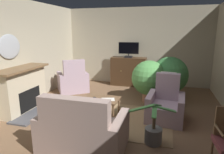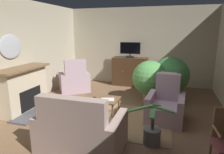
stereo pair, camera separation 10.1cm
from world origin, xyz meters
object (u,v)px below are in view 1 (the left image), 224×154
at_px(coffee_table, 101,100).
at_px(potted_plant_leafy_by_curtain, 149,78).
at_px(wall_mirror_oval, 10,47).
at_px(sofa_floral, 82,131).
at_px(armchair_near_window, 165,106).
at_px(potted_plant_tall_palm_by_window, 153,133).
at_px(tv_remote, 95,98).
at_px(television, 129,49).
at_px(armchair_in_far_corner, 73,81).
at_px(fireplace, 23,90).
at_px(potted_plant_small_fern_corner, 169,75).
at_px(tv_cabinet, 128,72).
at_px(folded_newspaper, 108,99).

bearing_deg(coffee_table, potted_plant_leafy_by_curtain, 53.06).
height_order(wall_mirror_oval, sofa_floral, wall_mirror_oval).
xyz_separation_m(armchair_near_window, potted_plant_tall_palm_by_window, (-0.19, -1.10, -0.12)).
bearing_deg(tv_remote, coffee_table, -95.49).
relative_size(wall_mirror_oval, coffee_table, 0.79).
bearing_deg(armchair_near_window, tv_remote, -168.07).
height_order(television, armchair_in_far_corner, television).
xyz_separation_m(sofa_floral, potted_plant_leafy_by_curtain, (0.87, 2.68, 0.36)).
distance_m(tv_remote, armchair_near_window, 1.63).
distance_m(armchair_in_far_corner, potted_plant_tall_palm_by_window, 3.76).
distance_m(fireplace, armchair_near_window, 3.53).
bearing_deg(sofa_floral, potted_plant_small_fern_corner, 64.61).
bearing_deg(television, armchair_in_far_corner, -143.14).
bearing_deg(coffee_table, tv_remote, -145.03).
height_order(fireplace, tv_remote, fireplace).
xyz_separation_m(coffee_table, potted_plant_leafy_by_curtain, (1.00, 1.32, 0.29)).
bearing_deg(tv_remote, wall_mirror_oval, 52.07).
relative_size(fireplace, television, 2.15).
distance_m(tv_cabinet, potted_plant_leafy_by_curtain, 1.84).
relative_size(coffee_table, armchair_in_far_corner, 0.71).
height_order(television, potted_plant_small_fern_corner, television).
relative_size(fireplace, potted_plant_tall_palm_by_window, 1.89).
height_order(wall_mirror_oval, potted_plant_small_fern_corner, wall_mirror_oval).
height_order(tv_remote, sofa_floral, sofa_floral).
height_order(wall_mirror_oval, folded_newspaper, wall_mirror_oval).
xyz_separation_m(tv_cabinet, potted_plant_leafy_by_curtain, (0.89, -1.60, 0.19)).
bearing_deg(potted_plant_small_fern_corner, potted_plant_tall_palm_by_window, -95.91).
bearing_deg(coffee_table, tv_cabinet, 88.01).
xyz_separation_m(tv_remote, armchair_near_window, (1.59, 0.34, -0.15)).
bearing_deg(television, potted_plant_tall_palm_by_window, -72.19).
bearing_deg(potted_plant_small_fern_corner, fireplace, -153.07).
xyz_separation_m(wall_mirror_oval, sofa_floral, (2.39, -1.19, -1.29)).
bearing_deg(potted_plant_tall_palm_by_window, armchair_in_far_corner, 138.63).
distance_m(tv_cabinet, armchair_near_window, 3.01).
distance_m(tv_remote, sofa_floral, 1.31).
distance_m(folded_newspaper, armchair_in_far_corner, 2.42).
bearing_deg(potted_plant_leafy_by_curtain, potted_plant_small_fern_corner, 29.87).
relative_size(sofa_floral, potted_plant_leafy_by_curtain, 1.20).
xyz_separation_m(tv_cabinet, potted_plant_tall_palm_by_window, (1.19, -3.76, -0.30)).
bearing_deg(television, armchair_near_window, -62.11).
relative_size(folded_newspaper, armchair_in_far_corner, 0.24).
height_order(wall_mirror_oval, tv_cabinet, wall_mirror_oval).
relative_size(armchair_near_window, potted_plant_leafy_by_curtain, 0.88).
relative_size(potted_plant_leafy_by_curtain, potted_plant_small_fern_corner, 0.94).
height_order(coffee_table, armchair_in_far_corner, armchair_in_far_corner).
height_order(tv_cabinet, potted_plant_small_fern_corner, potted_plant_small_fern_corner).
distance_m(sofa_floral, potted_plant_small_fern_corner, 3.34).
xyz_separation_m(fireplace, tv_remote, (1.91, 0.10, -0.06)).
xyz_separation_m(wall_mirror_oval, armchair_near_window, (3.75, 0.43, -1.30)).
bearing_deg(armchair_near_window, wall_mirror_oval, -173.44).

